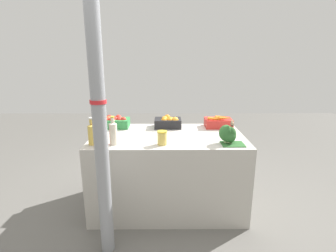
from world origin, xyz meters
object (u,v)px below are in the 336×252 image
(orange_crate, at_px, (168,122))
(juice_bottle_golden, at_px, (92,133))
(juice_bottle_ruby, at_px, (103,134))
(apple_crate, at_px, (115,122))
(broccoli_pile, at_px, (228,135))
(juice_bottle_cloudy, at_px, (113,133))
(sparrow_bird, at_px, (232,123))
(support_pole, at_px, (98,102))
(carrot_crate, at_px, (218,122))
(pickle_jar, at_px, (162,138))

(orange_crate, height_order, juice_bottle_golden, juice_bottle_golden)
(juice_bottle_golden, xyz_separation_m, juice_bottle_ruby, (0.11, -0.00, -0.00))
(juice_bottle_golden, bearing_deg, juice_bottle_ruby, -0.00)
(apple_crate, bearing_deg, broccoli_pile, -26.34)
(orange_crate, xyz_separation_m, juice_bottle_ruby, (-0.64, -0.63, 0.05))
(juice_bottle_cloudy, xyz_separation_m, sparrow_bird, (1.15, -0.01, 0.09))
(support_pole, bearing_deg, carrot_crate, 42.18)
(support_pole, height_order, juice_bottle_cloudy, support_pole)
(carrot_crate, distance_m, juice_bottle_golden, 1.49)
(carrot_crate, bearing_deg, orange_crate, 179.76)
(orange_crate, xyz_separation_m, sparrow_bird, (0.61, -0.65, 0.15))
(juice_bottle_ruby, distance_m, sparrow_bird, 1.25)
(carrot_crate, bearing_deg, pickle_jar, -136.55)
(support_pole, distance_m, carrot_crate, 1.62)
(apple_crate, bearing_deg, pickle_jar, -47.73)
(juice_bottle_ruby, height_order, pickle_jar, juice_bottle_ruby)
(orange_crate, bearing_deg, broccoli_pile, -46.16)
(apple_crate, relative_size, broccoli_pile, 1.30)
(juice_bottle_ruby, bearing_deg, carrot_crate, 26.85)
(carrot_crate, height_order, juice_bottle_cloudy, juice_bottle_cloudy)
(juice_bottle_golden, bearing_deg, support_pole, -65.56)
(broccoli_pile, bearing_deg, apple_crate, 153.66)
(juice_bottle_ruby, xyz_separation_m, pickle_jar, (0.57, -0.01, -0.04))
(apple_crate, relative_size, sparrow_bird, 2.34)
(broccoli_pile, bearing_deg, juice_bottle_ruby, -178.96)
(orange_crate, distance_m, juice_bottle_golden, 0.98)
(juice_bottle_golden, height_order, juice_bottle_cloudy, juice_bottle_cloudy)
(support_pole, relative_size, orange_crate, 8.50)
(support_pole, distance_m, juice_bottle_cloudy, 0.56)
(orange_crate, height_order, carrot_crate, carrot_crate)
(support_pole, relative_size, juice_bottle_cloudy, 9.50)
(orange_crate, relative_size, broccoli_pile, 1.30)
(carrot_crate, bearing_deg, apple_crate, 179.99)
(orange_crate, height_order, pickle_jar, orange_crate)
(juice_bottle_ruby, height_order, juice_bottle_cloudy, juice_bottle_cloudy)
(apple_crate, height_order, juice_bottle_golden, juice_bottle_golden)
(pickle_jar, bearing_deg, broccoli_pile, 2.50)
(apple_crate, bearing_deg, juice_bottle_ruby, -89.49)
(juice_bottle_ruby, relative_size, sparrow_bird, 1.97)
(carrot_crate, height_order, pickle_jar, carrot_crate)
(juice_bottle_golden, bearing_deg, broccoli_pile, 0.95)
(orange_crate, relative_size, sparrow_bird, 2.34)
(carrot_crate, distance_m, broccoli_pile, 0.61)
(carrot_crate, bearing_deg, juice_bottle_golden, -155.00)
(apple_crate, bearing_deg, juice_bottle_cloudy, -80.56)
(support_pole, relative_size, juice_bottle_golden, 9.94)
(support_pole, height_order, orange_crate, support_pole)
(support_pole, bearing_deg, pickle_jar, 40.35)
(apple_crate, relative_size, orange_crate, 1.00)
(orange_crate, relative_size, pickle_jar, 2.30)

